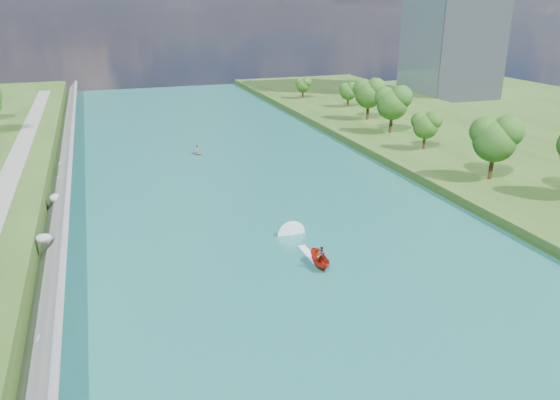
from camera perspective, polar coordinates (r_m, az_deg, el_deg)
name	(u,v)px	position (r m, az deg, el deg)	size (l,w,h in m)	color
ground	(313,277)	(58.13, 3.43, -8.01)	(260.00, 260.00, 0.00)	#2D5119
river_water	(258,211)	(75.29, -2.30, -1.18)	(55.00, 240.00, 0.10)	#185B56
berm_east	(545,172)	(100.20, 25.97, 2.64)	(44.00, 240.00, 1.50)	#2D5119
riprap_bank	(56,224)	(71.87, -22.38, -2.32)	(4.42, 236.00, 4.28)	slate
trees_east	(459,128)	(99.71, 18.18, 7.14)	(15.48, 139.16, 11.57)	#1C4F15
motorboat	(314,254)	(61.23, 3.58, -5.67)	(3.60, 18.86, 2.15)	#B31C0E
raft	(197,152)	(104.51, -8.63, 4.98)	(2.74, 3.19, 1.73)	#92969A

